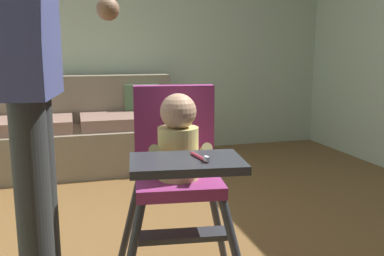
# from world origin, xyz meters

# --- Properties ---
(wall_far) EXTENTS (5.35, 0.06, 2.69)m
(wall_far) POSITION_xyz_m (0.00, 2.47, 1.35)
(wall_far) COLOR #B6C9AE
(wall_far) RESTS_ON ground
(couch) EXTENTS (1.91, 0.86, 0.86)m
(couch) POSITION_xyz_m (-0.53, 1.95, 0.33)
(couch) COLOR #7B6F5B
(couch) RESTS_ON ground
(high_chair) EXTENTS (0.68, 0.78, 0.96)m
(high_chair) POSITION_xyz_m (-0.14, -0.41, 0.66)
(high_chair) COLOR #303339
(high_chair) RESTS_ON ground
(adult_standing) EXTENTS (0.51, 0.54, 1.74)m
(adult_standing) POSITION_xyz_m (-0.71, -0.33, 0.99)
(adult_standing) COLOR #2D3132
(adult_standing) RESTS_ON ground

